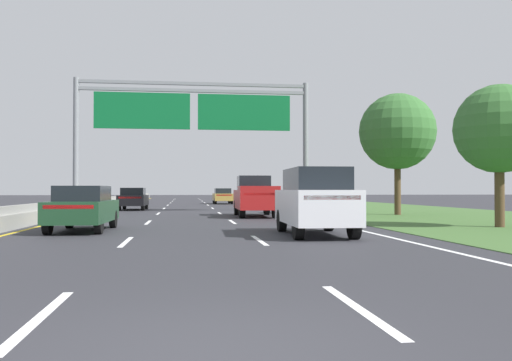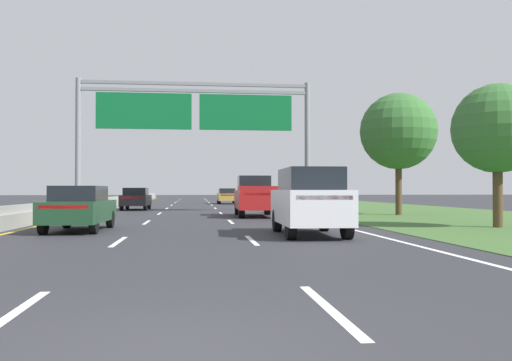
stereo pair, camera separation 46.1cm
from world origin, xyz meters
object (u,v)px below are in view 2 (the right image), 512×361
object	(u,v)px
car_black_left_lane_sedan	(136,198)
car_gold_right_lane_sedan	(227,196)
pickup_truck_red	(255,196)
roadside_tree_near	(497,129)
roadside_tree_mid	(398,132)
car_darkgreen_left_lane_sedan	(79,207)
car_white_right_lane_suv	(309,200)
overhead_sign_gantry	(195,118)

from	to	relation	value
car_black_left_lane_sedan	car_gold_right_lane_sedan	distance (m)	17.39
pickup_truck_red	roadside_tree_near	distance (m)	13.04
car_gold_right_lane_sedan	roadside_tree_mid	world-z (taller)	roadside_tree_mid
car_darkgreen_left_lane_sedan	car_white_right_lane_suv	xyz separation A→B (m)	(7.60, -2.69, 0.28)
pickup_truck_red	car_white_right_lane_suv	size ratio (longest dim) A/B	1.15
roadside_tree_mid	pickup_truck_red	bearing A→B (deg)	-176.80
car_black_left_lane_sedan	roadside_tree_near	size ratio (longest dim) A/B	0.81
car_darkgreen_left_lane_sedan	roadside_tree_mid	size ratio (longest dim) A/B	0.64
car_gold_right_lane_sedan	overhead_sign_gantry	bearing A→B (deg)	170.67
car_darkgreen_left_lane_sedan	roadside_tree_mid	xyz separation A→B (m)	(15.46, 10.11, 3.91)
car_darkgreen_left_lane_sedan	roadside_tree_near	distance (m)	15.66
car_black_left_lane_sedan	roadside_tree_mid	distance (m)	18.94
overhead_sign_gantry	car_gold_right_lane_sedan	world-z (taller)	overhead_sign_gantry
car_white_right_lane_suv	pickup_truck_red	bearing A→B (deg)	3.12
car_black_left_lane_sedan	car_white_right_lane_suv	distance (m)	24.08
overhead_sign_gantry	roadside_tree_mid	world-z (taller)	overhead_sign_gantry
car_gold_right_lane_sedan	car_black_left_lane_sedan	bearing A→B (deg)	154.51
car_white_right_lane_suv	roadside_tree_mid	size ratio (longest dim) A/B	0.69
car_white_right_lane_suv	car_black_left_lane_sedan	bearing A→B (deg)	20.26
car_gold_right_lane_sedan	roadside_tree_near	world-z (taller)	roadside_tree_near
car_black_left_lane_sedan	car_white_right_lane_suv	size ratio (longest dim) A/B	0.93
pickup_truck_red	car_black_left_lane_sedan	size ratio (longest dim) A/B	1.23
car_white_right_lane_suv	roadside_tree_near	size ratio (longest dim) A/B	0.87
roadside_tree_mid	car_darkgreen_left_lane_sedan	bearing A→B (deg)	-146.81
roadside_tree_near	overhead_sign_gantry	bearing A→B (deg)	125.44
car_darkgreen_left_lane_sedan	roadside_tree_mid	bearing A→B (deg)	-55.46
pickup_truck_red	car_darkgreen_left_lane_sedan	world-z (taller)	pickup_truck_red
car_black_left_lane_sedan	pickup_truck_red	bearing A→B (deg)	-143.99
car_white_right_lane_suv	car_gold_right_lane_sedan	size ratio (longest dim) A/B	1.08
overhead_sign_gantry	car_black_left_lane_sedan	xyz separation A→B (m)	(-4.20, 4.37, -5.26)
car_gold_right_lane_sedan	roadside_tree_near	xyz separation A→B (m)	(8.12, -36.02, 2.92)
roadside_tree_mid	car_gold_right_lane_sedan	bearing A→B (deg)	107.67
pickup_truck_red	roadside_tree_near	size ratio (longest dim) A/B	1.00
overhead_sign_gantry	car_black_left_lane_sedan	bearing A→B (deg)	133.85
roadside_tree_near	roadside_tree_mid	size ratio (longest dim) A/B	0.79
overhead_sign_gantry	car_black_left_lane_sedan	size ratio (longest dim) A/B	3.41
car_white_right_lane_suv	car_darkgreen_left_lane_sedan	bearing A→B (deg)	72.01
pickup_truck_red	car_black_left_lane_sedan	distance (m)	12.81
pickup_truck_red	car_white_right_lane_suv	distance (m)	12.35
overhead_sign_gantry	car_darkgreen_left_lane_sedan	distance (m)	17.08
pickup_truck_red	car_gold_right_lane_sedan	world-z (taller)	pickup_truck_red
overhead_sign_gantry	car_white_right_lane_suv	distance (m)	19.41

